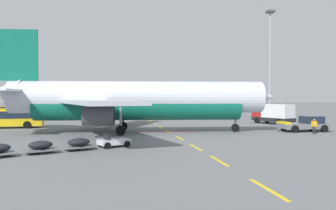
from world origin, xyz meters
TOP-DOWN VIEW (x-y plane):
  - ground at (40.00, 40.00)m, footprint 400.00×400.00m
  - apron_paint_markings at (18.00, 37.55)m, footprint 8.00×95.27m
  - airliner_foreground at (13.64, 21.89)m, footprint 34.82×34.49m
  - pushback_tug at (34.98, 19.97)m, footprint 6.06×3.30m
  - catering_truck at (36.60, 31.64)m, footprint 4.86×7.39m
  - baggage_train at (6.93, 8.19)m, footprint 11.17×6.14m
  - ground_crew_worker at (34.21, 16.84)m, footprint 0.70×0.32m
  - apron_light_mast_far at (48.00, 56.59)m, footprint 1.80×1.80m
  - terminal_satellite at (27.17, 141.22)m, footprint 94.66×24.44m

SIDE VIEW (x-z plane):
  - ground at x=40.00m, z-range 0.00..0.00m
  - apron_paint_markings at x=18.00m, z-range 0.00..0.01m
  - baggage_train at x=6.93m, z-range -0.04..1.10m
  - pushback_tug at x=34.98m, z-range -0.14..1.94m
  - ground_crew_worker at x=34.21m, z-range 0.13..1.90m
  - catering_truck at x=36.60m, z-range 0.08..3.22m
  - airliner_foreground at x=13.64m, z-range -2.15..10.05m
  - terminal_satellite at x=27.17m, z-range -0.79..11.94m
  - apron_light_mast_far at x=48.00m, z-range 3.01..27.47m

